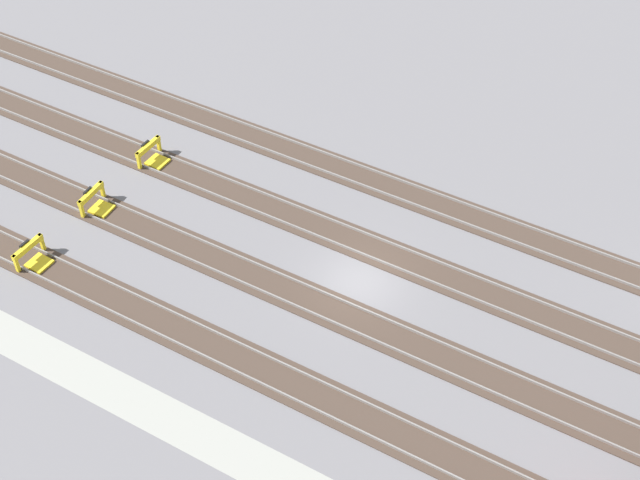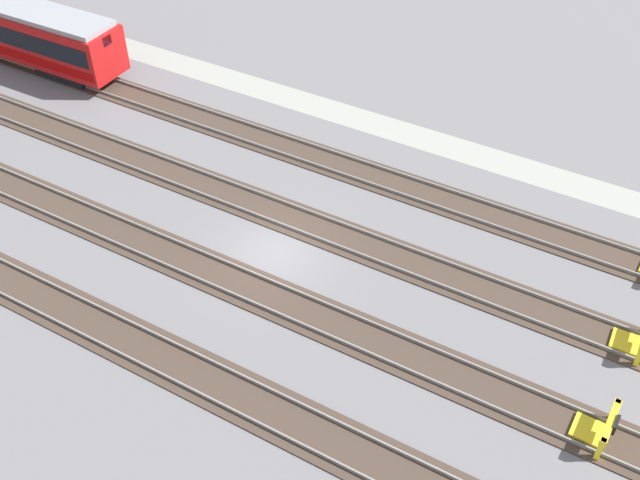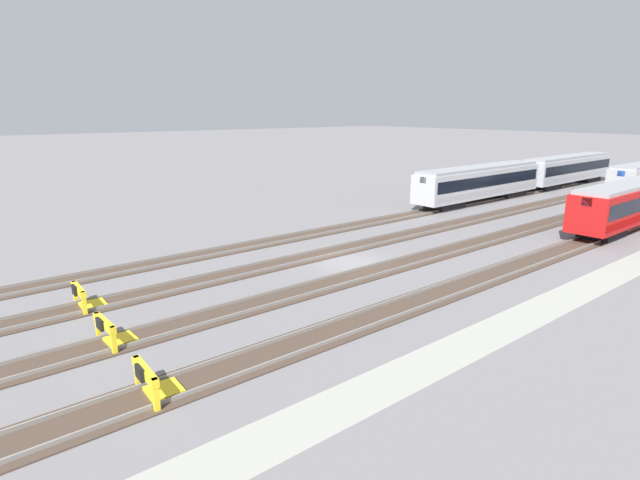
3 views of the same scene
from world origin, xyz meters
name	(u,v)px [view 3 (image 3 of 3)]	position (x,y,z in m)	size (l,w,h in m)	color
ground_plane	(349,262)	(0.00, 0.00, 0.00)	(400.00, 400.00, 0.00)	slate
service_walkway	(519,320)	(0.00, -11.41, 0.00)	(54.00, 2.00, 0.01)	#9E9E93
rail_track_nearest	(442,293)	(0.00, -7.13, 0.04)	(90.00, 2.24, 0.21)	#47382D
rail_track_near_inner	(376,271)	(0.00, -2.38, 0.04)	(90.00, 2.24, 0.21)	#47382D
rail_track_middle	(324,253)	(0.00, 2.38, 0.04)	(90.00, 2.24, 0.21)	#47382D
rail_track_far_inner	(283,239)	(0.00, 7.13, 0.04)	(90.00, 2.24, 0.21)	#47382D
subway_car_front_row_leftmost	(568,169)	(43.56, 7.16, 2.04)	(18.03, 3.02, 3.70)	#B7BABF
subway_car_front_row_centre	(479,182)	(24.41, 7.15, 2.04)	(18.02, 2.95, 3.70)	#B7BABF
subway_car_front_row_right_inner	(634,202)	(24.41, -7.13, 2.04)	(18.04, 3.07, 3.70)	#B71414
bumper_stop_nearest_track	(154,382)	(-15.10, -7.14, 0.51)	(1.37, 2.01, 1.22)	yellow
bumper_stop_near_inner_track	(112,333)	(-14.97, -2.37, 0.51)	(1.37, 2.01, 1.22)	yellow
bumper_stop_middle_track	(85,298)	(-14.76, 2.37, 0.51)	(1.36, 2.01, 1.22)	yellow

